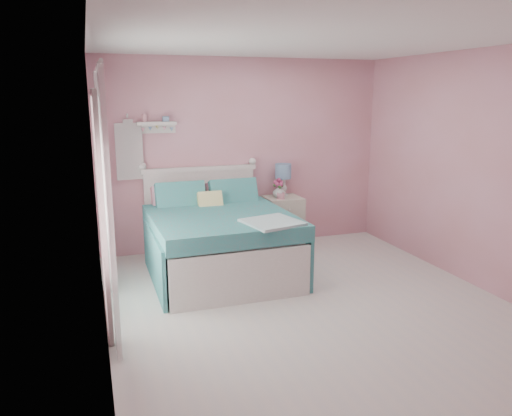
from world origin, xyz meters
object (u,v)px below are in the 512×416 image
nightstand (283,222)px  vase (279,191)px  teacup (281,196)px  table_lamp (283,174)px  bed (218,240)px

nightstand → vase: bearing=169.7°
teacup → vase: bearing=83.7°
nightstand → vase: size_ratio=4.15×
table_lamp → teacup: 0.37m
bed → teacup: size_ratio=18.62×
nightstand → table_lamp: (0.04, 0.12, 0.67)m
nightstand → vase: (-0.06, 0.01, 0.44)m
table_lamp → vase: table_lamp is taller
vase → table_lamp: bearing=44.2°
table_lamp → bed: bearing=-143.8°
vase → teacup: size_ratio=1.58×
bed → teacup: bed is taller
nightstand → teacup: (-0.08, -0.10, 0.40)m
vase → teacup: 0.12m
bed → table_lamp: size_ratio=4.48×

